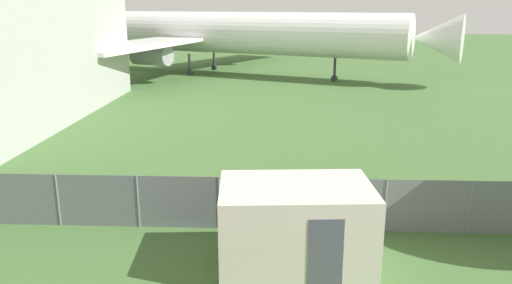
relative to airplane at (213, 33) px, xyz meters
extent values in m
cylinder|color=slate|center=(-0.29, -36.56, -3.23)|extent=(0.07, 0.07, 1.70)
cylinder|color=slate|center=(2.25, -36.56, -3.23)|extent=(0.07, 0.07, 1.70)
cylinder|color=slate|center=(4.80, -36.56, -3.23)|extent=(0.07, 0.07, 1.70)
cylinder|color=slate|center=(7.34, -36.56, -3.23)|extent=(0.07, 0.07, 1.70)
cylinder|color=slate|center=(9.89, -36.56, -3.23)|extent=(0.07, 0.07, 1.70)
cylinder|color=slate|center=(12.44, -36.56, -3.23)|extent=(0.07, 0.07, 1.70)
cube|color=slate|center=(4.80, -36.56, -3.23)|extent=(56.00, 0.01, 1.70)
cylinder|color=white|center=(0.44, -0.19, 0.05)|extent=(36.21, 18.38, 4.00)
cone|color=white|center=(19.61, -8.31, 0.05)|extent=(5.24, 5.24, 4.00)
cone|color=white|center=(-19.19, 8.14, 0.05)|extent=(6.01, 5.26, 3.60)
cube|color=white|center=(2.79, 10.19, -0.55)|extent=(13.24, 17.23, 0.30)
cylinder|color=#939399|center=(1.47, 7.99, -1.60)|extent=(4.02, 3.06, 1.80)
cube|color=white|center=(-5.38, -9.09, -0.55)|extent=(9.47, 17.72, 0.30)
cylinder|color=#939399|center=(-4.72, -6.61, -1.60)|extent=(4.02, 3.06, 1.80)
cube|color=white|center=(-15.78, 6.69, 0.45)|extent=(6.38, 9.35, 0.20)
cylinder|color=#2D2D33|center=(11.70, -4.96, -3.01)|extent=(0.24, 0.24, 2.13)
cylinder|color=#2D2D33|center=(11.70, -4.96, -3.80)|extent=(0.63, 0.49, 0.56)
cylinder|color=#2D2D33|center=(-0.36, 2.76, -3.01)|extent=(0.24, 0.24, 2.13)
cylinder|color=#2D2D33|center=(-0.36, 2.76, -3.80)|extent=(0.63, 0.49, 0.56)
cylinder|color=#2D2D33|center=(-2.23, -1.66, -3.01)|extent=(0.24, 0.24, 2.13)
cylinder|color=#2D2D33|center=(-2.23, -1.66, -3.80)|extent=(0.63, 0.49, 0.56)
cube|color=beige|center=(7.08, -38.85, -2.92)|extent=(4.10, 2.86, 2.31)
cube|color=#4C515B|center=(7.76, -40.10, -3.08)|extent=(0.84, 0.09, 1.90)
camera|label=1|loc=(6.59, -50.88, 2.69)|focal=35.00mm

